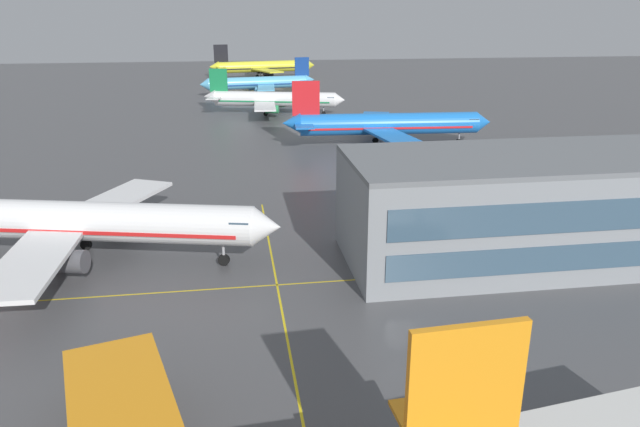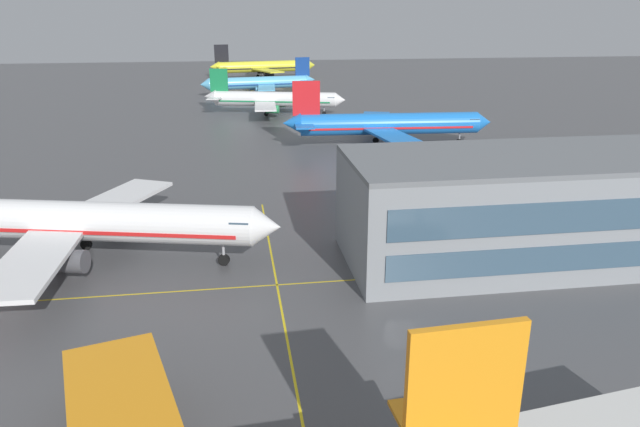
% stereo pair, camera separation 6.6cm
% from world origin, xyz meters
% --- Properties ---
extents(airliner_second_row, '(39.68, 33.75, 12.45)m').
position_xyz_m(airliner_second_row, '(-18.82, 47.85, 4.25)').
color(airliner_second_row, white).
rests_on(airliner_second_row, ground).
extents(airliner_third_row, '(39.80, 34.28, 12.37)m').
position_xyz_m(airliner_third_row, '(25.38, 95.98, 4.23)').
color(airliner_third_row, blue).
rests_on(airliner_third_row, ground).
extents(airliner_far_left_stand, '(34.86, 29.68, 10.97)m').
position_xyz_m(airliner_far_left_stand, '(6.92, 135.34, 3.75)').
color(airliner_far_left_stand, white).
rests_on(airliner_far_left_stand, ground).
extents(airliner_far_right_stand, '(35.09, 29.98, 10.92)m').
position_xyz_m(airliner_far_right_stand, '(5.48, 170.64, 3.73)').
color(airliner_far_right_stand, '#5BB7E5').
rests_on(airliner_far_right_stand, ground).
extents(airliner_distant_taxiway, '(40.42, 34.45, 12.59)m').
position_xyz_m(airliner_distant_taxiway, '(9.27, 217.25, 4.30)').
color(airliner_distant_taxiway, yellow).
rests_on(airliner_distant_taxiway, ground).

